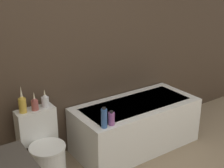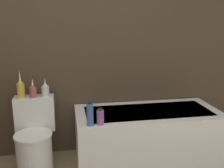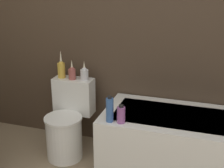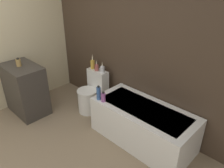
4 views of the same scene
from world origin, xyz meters
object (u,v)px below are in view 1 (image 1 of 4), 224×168
toilet (45,152)px  shampoo_bottle_tall (104,118)px  vase_silver (35,104)px  vase_bronze (45,100)px  shampoo_bottle_short (111,118)px  bathtub (135,125)px  vase_gold (22,104)px

toilet → shampoo_bottle_tall: bearing=-28.8°
vase_silver → vase_bronze: size_ratio=1.03×
shampoo_bottle_tall → shampoo_bottle_short: bearing=4.7°
toilet → bathtub: bearing=-0.8°
toilet → vase_bronze: vase_bronze is taller
vase_bronze → shampoo_bottle_short: bearing=-42.4°
bathtub → shampoo_bottle_tall: (-0.64, -0.28, 0.39)m
bathtub → vase_bronze: vase_bronze is taller
bathtub → vase_bronze: (-1.05, 0.19, 0.51)m
vase_silver → vase_bronze: vase_silver is taller
bathtub → toilet: size_ratio=2.05×
toilet → shampoo_bottle_short: (0.63, -0.29, 0.32)m
vase_silver → shampoo_bottle_tall: bearing=-40.1°
bathtub → vase_silver: size_ratio=7.66×
bathtub → vase_gold: (-1.29, 0.19, 0.54)m
bathtub → vase_gold: vase_gold is taller
vase_silver → shampoo_bottle_short: (0.63, -0.44, -0.16)m
toilet → vase_bronze: size_ratio=3.83×
vase_silver → shampoo_bottle_tall: 0.71m
bathtub → vase_silver: (-1.17, 0.17, 0.51)m
bathtub → shampoo_bottle_short: (-0.54, -0.27, 0.35)m
vase_bronze → shampoo_bottle_tall: 0.64m
toilet → vase_gold: vase_gold is taller
bathtub → toilet: (-1.17, 0.02, 0.04)m
bathtub → shampoo_bottle_short: 0.70m
shampoo_bottle_tall → toilet: bearing=151.2°
vase_silver → shampoo_bottle_tall: (0.54, -0.45, -0.13)m
vase_gold → vase_bronze: vase_gold is taller
shampoo_bottle_tall → shampoo_bottle_short: size_ratio=1.44×
vase_gold → vase_silver: bearing=-6.6°
vase_bronze → shampoo_bottle_tall: bearing=-48.7°
vase_silver → shampoo_bottle_short: vase_silver is taller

